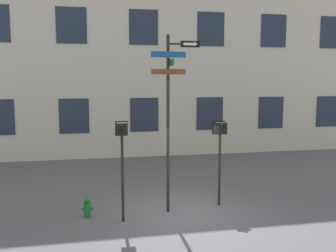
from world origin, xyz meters
The scene contains 6 objects.
ground_plane centered at (0.00, 0.00, 0.00)m, with size 60.00×60.00×0.00m, color #515154.
building_facade centered at (0.00, 8.77, 6.44)m, with size 24.00×0.64×12.88m.
street_sign_pole centered at (-0.33, 0.37, 3.12)m, with size 1.42×1.01×5.14m.
pedestrian_signal_left centered at (-1.76, -0.14, 2.11)m, with size 0.34×0.40×2.77m.
pedestrian_signal_right centered at (1.28, 0.63, 2.08)m, with size 0.42×0.40×2.63m.
fire_hydrant centered at (-2.73, 0.38, 0.27)m, with size 0.35×0.19×0.57m.
Camera 1 is at (-2.49, -10.12, 3.87)m, focal length 40.00 mm.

